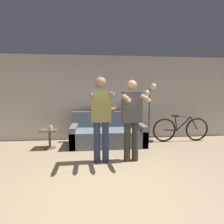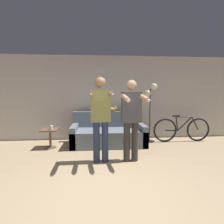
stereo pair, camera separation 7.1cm
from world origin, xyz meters
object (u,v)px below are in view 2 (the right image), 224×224
Objects in this scene: couch at (108,135)px; cup at (51,127)px; cat at (111,109)px; bicycle at (182,129)px; person_left at (101,114)px; floor_lamp at (150,99)px; person_right at (131,116)px; side_table at (50,135)px.

cup is (-1.52, -0.25, 0.28)m from couch.
cat is 4.03× the size of cup.
couch reaches higher than bicycle.
person_left is 2.08m from floor_lamp.
person_left is at bearing -150.97° from bicycle.
floor_lamp is (0.84, 1.44, 0.29)m from person_right.
person_left is 16.41× the size of cup.
floor_lamp is (1.25, 0.17, 1.00)m from couch.
person_right reaches higher than couch.
couch is at bearing -172.29° from floor_lamp.
floor_lamp is at bearing 41.94° from person_left.
person_right is at bearing -72.11° from couch.
floor_lamp is 1.00× the size of bicycle.
side_table is at bearing -175.66° from bicycle.
person_left is at bearing 176.02° from person_right.
person_right is at bearing -120.42° from floor_lamp.
floor_lamp reaches higher than cat.
person_right is at bearing -27.88° from cup.
couch is 1.61m from floor_lamp.
floor_lamp is 15.91× the size of cup.
bicycle is at bearing 33.13° from person_right.
person_left reaches higher than cat.
floor_lamp is (1.49, 1.44, 0.25)m from person_left.
person_left is 1.71m from cup.
cat is 1.87m from side_table.
person_left reaches higher than couch.
person_left is 0.65m from person_right.
cup reaches higher than side_table.
side_table is 3.80m from bicycle.
floor_lamp reaches higher than couch.
cup is 0.06× the size of bicycle.
person_right is 3.41× the size of side_table.
floor_lamp is 1.33m from bicycle.
person_left is 4.07× the size of cat.
cat is 2.21m from bicycle.
cat is (0.34, 1.62, -0.07)m from person_left.
bicycle is at bearing 5.23° from cup.
person_right is (0.41, -1.27, 0.71)m from couch.
person_left is at bearing -136.10° from floor_lamp.
cat reaches higher than bicycle.
person_right is 1.00× the size of bicycle.
cat is 1.21m from floor_lamp.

